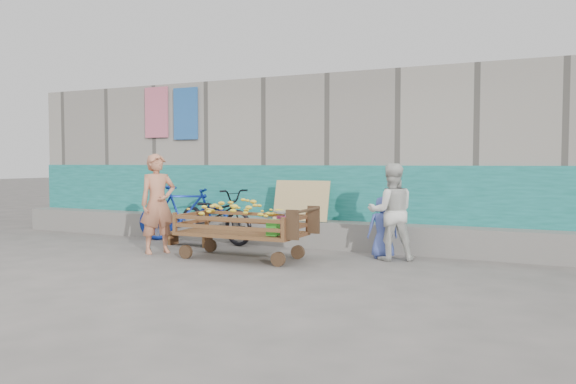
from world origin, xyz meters
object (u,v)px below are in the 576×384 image
at_px(banana_cart, 239,220).
at_px(bicycle_dark, 215,216).
at_px(bicycle_blue, 184,213).
at_px(woman, 391,212).
at_px(bench, 190,236).
at_px(child, 383,227).
at_px(vendor_man, 158,204).

relative_size(banana_cart, bicycle_dark, 1.09).
bearing_deg(bicycle_blue, woman, -118.08).
bearing_deg(bicycle_blue, bench, -158.55).
bearing_deg(child, woman, 122.16).
xyz_separation_m(woman, child, (-0.15, 0.09, -0.25)).
xyz_separation_m(banana_cart, woman, (2.10, 0.85, 0.13)).
relative_size(banana_cart, child, 2.16).
bearing_deg(woman, bicycle_blue, -29.88).
xyz_separation_m(bench, vendor_man, (0.01, -0.89, 0.63)).
bearing_deg(bench, banana_cart, -28.90).
distance_m(bicycle_dark, bicycle_blue, 0.67).
xyz_separation_m(vendor_man, child, (3.39, 1.04, -0.32)).
height_order(banana_cart, bench, banana_cart).
xyz_separation_m(banana_cart, bicycle_blue, (-1.91, 1.29, -0.08)).
bearing_deg(vendor_man, woman, -41.81).
xyz_separation_m(bench, woman, (3.55, 0.05, 0.55)).
bearing_deg(woman, vendor_man, -8.73).
height_order(woman, child, woman).
bearing_deg(bicycle_blue, child, -116.97).
xyz_separation_m(vendor_man, bicycle_dark, (0.20, 1.38, -0.30)).
xyz_separation_m(bench, bicycle_dark, (0.21, 0.49, 0.33)).
xyz_separation_m(woman, bicycle_blue, (-4.01, 0.44, -0.21)).
height_order(bicycle_dark, bicycle_blue, bicycle_blue).
xyz_separation_m(child, bicycle_blue, (-3.86, 0.34, 0.04)).
bearing_deg(bicycle_blue, vendor_man, 176.89).
relative_size(bench, vendor_man, 0.56).
bearing_deg(banana_cart, woman, 22.09).
distance_m(banana_cart, child, 2.17).
height_order(vendor_man, woman, vendor_man).
bearing_deg(banana_cart, child, 25.82).
relative_size(vendor_man, bicycle_blue, 0.93).
height_order(bench, child, child).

